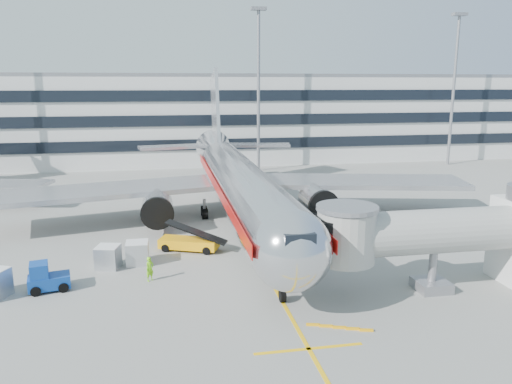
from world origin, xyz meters
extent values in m
plane|color=gray|center=(0.00, 0.00, 0.00)|extent=(180.00, 180.00, 0.00)
cube|color=yellow|center=(0.00, 10.00, 0.01)|extent=(0.25, 70.00, 0.01)
cube|color=yellow|center=(0.00, -14.00, 0.01)|extent=(6.00, 0.25, 0.01)
cylinder|color=silver|center=(0.00, 8.00, 4.20)|extent=(5.00, 36.00, 5.00)
sphere|color=silver|center=(0.00, -10.00, 4.20)|extent=(5.00, 5.00, 5.00)
cone|color=silver|center=(0.00, 31.00, 4.80)|extent=(5.00, 10.00, 5.00)
cube|color=black|center=(0.00, -11.50, 5.33)|extent=(1.80, 1.20, 0.90)
cube|color=#B7B7BC|center=(13.00, 13.50, 3.40)|extent=(24.95, 12.07, 0.50)
cube|color=#B7B7BC|center=(-13.00, 13.50, 3.40)|extent=(24.95, 12.07, 0.50)
cylinder|color=#99999E|center=(8.00, 10.00, 2.20)|extent=(3.00, 4.20, 3.00)
cylinder|color=#99999E|center=(-8.00, 10.00, 2.20)|extent=(3.00, 4.20, 3.00)
cylinder|color=black|center=(8.00, 8.00, 2.20)|extent=(3.10, 0.50, 3.10)
cylinder|color=black|center=(-8.00, 8.00, 2.20)|extent=(3.10, 0.50, 3.10)
cube|color=#B7B7BC|center=(0.00, 31.50, 9.20)|extent=(0.45, 9.39, 13.72)
cube|color=#B7B7BC|center=(5.50, 32.00, 5.40)|extent=(10.41, 4.94, 0.35)
cube|color=#B7B7BC|center=(-5.50, 32.00, 5.40)|extent=(10.41, 4.94, 0.35)
cylinder|color=gray|center=(0.00, -8.00, 0.90)|extent=(0.24, 0.24, 1.80)
cylinder|color=black|center=(0.00, -8.00, 0.45)|extent=(0.35, 0.90, 0.90)
cylinder|color=gray|center=(3.20, 14.00, 1.00)|extent=(0.30, 0.30, 2.00)
cylinder|color=gray|center=(-3.20, 14.00, 1.00)|extent=(0.30, 0.30, 2.00)
cube|color=#AF0F0C|center=(2.52, 8.00, 4.50)|extent=(0.06, 38.00, 0.90)
cube|color=#AF0F0C|center=(-2.52, 8.00, 4.50)|extent=(0.06, 38.00, 0.90)
cylinder|color=#A8A8A3|center=(10.50, -8.00, 4.20)|extent=(13.00, 3.00, 3.00)
cylinder|color=#A8A8A3|center=(4.20, -8.00, 4.20)|extent=(3.80, 3.80, 3.40)
cylinder|color=gray|center=(4.20, -8.00, 6.10)|extent=(4.00, 4.00, 0.30)
cube|color=black|center=(2.90, -8.00, 4.20)|extent=(1.40, 2.60, 2.60)
cylinder|color=gray|center=(10.50, -8.00, 1.60)|extent=(0.56, 0.56, 3.20)
cube|color=gray|center=(10.50, -8.00, 0.35)|extent=(2.20, 2.20, 0.70)
cylinder|color=black|center=(9.60, -8.00, 0.35)|extent=(0.35, 0.70, 0.70)
cylinder|color=black|center=(11.40, -8.00, 0.35)|extent=(0.35, 0.70, 0.70)
cube|color=silver|center=(0.00, 58.00, 7.50)|extent=(150.00, 24.00, 15.00)
cube|color=black|center=(0.00, 45.90, 4.00)|extent=(150.00, 0.30, 1.80)
cube|color=black|center=(0.00, 45.90, 8.00)|extent=(150.00, 0.30, 1.80)
cube|color=black|center=(0.00, 45.90, 12.00)|extent=(150.00, 0.30, 1.80)
cube|color=gray|center=(0.00, 58.00, 15.30)|extent=(150.00, 24.00, 0.60)
cylinder|color=gray|center=(8.00, 42.00, 12.50)|extent=(0.50, 0.50, 25.00)
cube|color=gray|center=(8.00, 42.00, 25.20)|extent=(2.40, 1.20, 0.50)
cylinder|color=gray|center=(42.00, 42.00, 12.50)|extent=(0.50, 0.50, 25.00)
cube|color=gray|center=(42.00, 42.00, 25.20)|extent=(2.40, 1.20, 0.50)
cube|color=#FFAB0A|center=(-5.40, 3.51, 0.62)|extent=(5.26, 3.51, 0.79)
cube|color=black|center=(-5.40, 3.51, 1.63)|extent=(5.29, 3.07, 1.72)
cylinder|color=black|center=(-6.78, 4.91, 0.34)|extent=(0.74, 0.54, 0.67)
cylinder|color=black|center=(-7.36, 3.45, 0.34)|extent=(0.74, 0.54, 0.67)
cylinder|color=black|center=(-3.43, 3.58, 0.34)|extent=(0.74, 0.54, 0.67)
cylinder|color=black|center=(-4.02, 2.11, 0.34)|extent=(0.74, 0.54, 0.67)
cube|color=#0D3B93|center=(-15.25, -3.24, 0.63)|extent=(2.96, 2.05, 0.87)
cube|color=#0D3B93|center=(-15.82, -3.35, 1.50)|extent=(1.42, 1.65, 1.06)
cube|color=black|center=(-15.82, -3.35, 1.84)|extent=(1.29, 1.44, 0.10)
cylinder|color=black|center=(-16.25, -2.70, 0.34)|extent=(0.72, 0.42, 0.68)
cylinder|color=black|center=(-15.96, -4.12, 0.34)|extent=(0.72, 0.42, 0.68)
cylinder|color=black|center=(-14.54, -2.35, 0.34)|extent=(0.72, 0.42, 0.68)
cylinder|color=black|center=(-14.26, -3.78, 0.34)|extent=(0.72, 0.42, 0.68)
cube|color=#B1B4B9|center=(-11.71, 0.43, 0.85)|extent=(1.99, 1.99, 1.71)
cube|color=white|center=(-11.71, 0.43, 1.73)|extent=(1.99, 1.99, 0.06)
cube|color=#B1B4B9|center=(-9.54, 0.90, 0.88)|extent=(1.72, 1.72, 1.76)
cube|color=white|center=(-9.54, 0.90, 1.78)|extent=(1.72, 1.72, 0.07)
imported|color=#7ADC17|center=(-8.51, -2.77, 0.89)|extent=(0.77, 0.74, 1.78)
camera|label=1|loc=(-7.22, -37.31, 13.83)|focal=35.00mm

